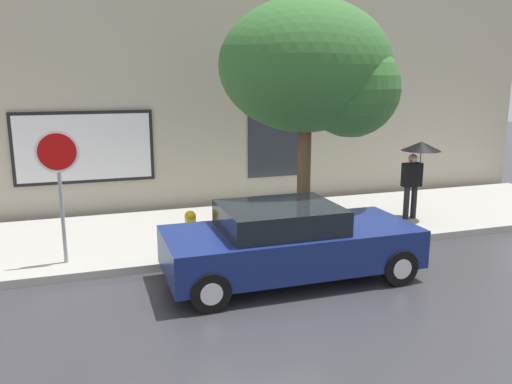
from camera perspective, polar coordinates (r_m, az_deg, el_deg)
The scene contains 8 objects.
ground_plane at distance 9.40m, azimuth 2.10°, elevation -9.54°, with size 60.00×60.00×0.00m, color #333338.
sidewalk at distance 12.07m, azimuth -2.86°, elevation -4.12°, with size 20.00×4.00×0.15m, color #A3A099.
building_facade at distance 13.99m, azimuth -5.90°, elevation 12.26°, with size 20.00×0.67×7.00m.
parked_car at distance 9.20m, azimuth 3.62°, elevation -5.53°, with size 4.45×1.94×1.36m.
fire_hydrant at distance 10.46m, azimuth -7.21°, elevation -4.20°, with size 0.30×0.44×0.79m.
pedestrian_with_umbrella at distance 13.02m, azimuth 17.41°, elevation 3.55°, with size 0.94×0.94×1.88m.
street_tree at distance 10.80m, azimuth 6.55°, elevation 13.11°, with size 3.58×3.05×4.95m.
stop_sign at distance 9.93m, azimuth -20.91°, elevation 2.20°, with size 0.76×0.10×2.47m.
Camera 1 is at (-3.05, -8.16, 3.53)m, focal length 36.31 mm.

